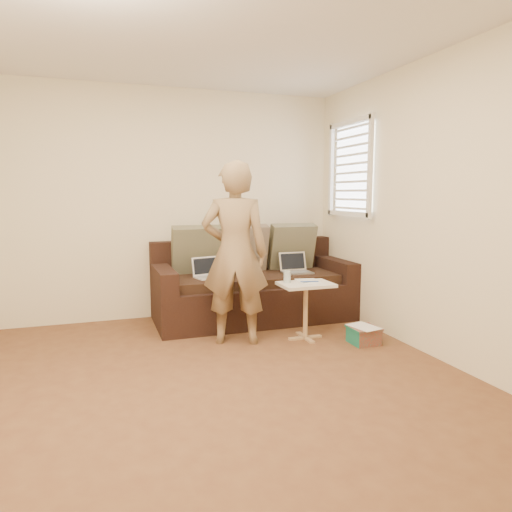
% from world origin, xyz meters
% --- Properties ---
extents(floor, '(4.50, 4.50, 0.00)m').
position_xyz_m(floor, '(0.00, 0.00, 0.00)').
color(floor, brown).
rests_on(floor, ground).
extents(ceiling, '(4.50, 4.50, 0.00)m').
position_xyz_m(ceiling, '(0.00, 0.00, 2.60)').
color(ceiling, white).
rests_on(ceiling, wall_back).
extents(wall_back, '(4.00, 0.00, 4.00)m').
position_xyz_m(wall_back, '(0.00, 2.25, 1.30)').
color(wall_back, '#F3E5BE').
rests_on(wall_back, ground).
extents(wall_front, '(4.00, 0.00, 4.00)m').
position_xyz_m(wall_front, '(0.00, -2.25, 1.30)').
color(wall_front, '#F3E5BE').
rests_on(wall_front, ground).
extents(wall_right, '(0.00, 4.50, 4.50)m').
position_xyz_m(wall_right, '(2.00, 0.00, 1.30)').
color(wall_right, '#F3E5BE').
rests_on(wall_right, ground).
extents(window_blinds, '(0.12, 0.88, 1.08)m').
position_xyz_m(window_blinds, '(1.95, 1.50, 1.70)').
color(window_blinds, white).
rests_on(window_blinds, wall_right).
extents(sofa, '(2.20, 0.95, 0.85)m').
position_xyz_m(sofa, '(0.90, 1.77, 0.42)').
color(sofa, black).
rests_on(sofa, ground).
extents(pillow_left, '(0.55, 0.29, 0.57)m').
position_xyz_m(pillow_left, '(0.30, 2.02, 0.79)').
color(pillow_left, '#5B5A43').
rests_on(pillow_left, sofa).
extents(pillow_mid, '(0.55, 0.27, 0.57)m').
position_xyz_m(pillow_mid, '(0.85, 1.98, 0.79)').
color(pillow_mid, brown).
rests_on(pillow_mid, sofa).
extents(pillow_right, '(0.55, 0.28, 0.57)m').
position_xyz_m(pillow_right, '(1.45, 1.97, 0.79)').
color(pillow_right, '#5B5A43').
rests_on(pillow_right, sofa).
extents(laptop_silver, '(0.33, 0.24, 0.22)m').
position_xyz_m(laptop_silver, '(1.39, 1.68, 0.52)').
color(laptop_silver, '#B7BABC').
rests_on(laptop_silver, sofa).
extents(laptop_white, '(0.35, 0.29, 0.22)m').
position_xyz_m(laptop_white, '(0.38, 1.72, 0.52)').
color(laptop_white, white).
rests_on(laptop_white, sofa).
extents(person, '(0.74, 0.61, 1.73)m').
position_xyz_m(person, '(0.47, 1.05, 0.87)').
color(person, olive).
rests_on(person, ground).
extents(side_table, '(0.51, 0.36, 0.56)m').
position_xyz_m(side_table, '(1.15, 0.92, 0.28)').
color(side_table, silver).
rests_on(side_table, ground).
extents(drinking_glass, '(0.07, 0.07, 0.12)m').
position_xyz_m(drinking_glass, '(0.99, 1.00, 0.62)').
color(drinking_glass, silver).
rests_on(drinking_glass, side_table).
extents(scissors, '(0.20, 0.14, 0.02)m').
position_xyz_m(scissors, '(1.19, 0.93, 0.57)').
color(scissors, silver).
rests_on(scissors, side_table).
extents(paper_on_table, '(0.25, 0.33, 0.00)m').
position_xyz_m(paper_on_table, '(1.21, 0.98, 0.56)').
color(paper_on_table, white).
rests_on(paper_on_table, side_table).
extents(striped_box, '(0.27, 0.27, 0.17)m').
position_xyz_m(striped_box, '(1.62, 0.60, 0.08)').
color(striped_box, red).
rests_on(striped_box, ground).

